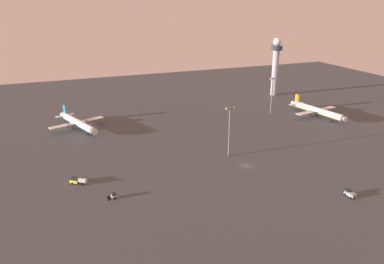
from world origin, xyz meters
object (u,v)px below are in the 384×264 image
at_px(baggage_tractor, 350,194).
at_px(apron_light_west, 272,93).
at_px(fuel_truck, 78,180).
at_px(control_tower, 276,63).
at_px(airplane_mid_apron, 77,123).
at_px(pushback_tug, 114,196).
at_px(airplane_near_gate, 317,111).
at_px(apron_light_east, 230,128).

bearing_deg(baggage_tractor, apron_light_west, 71.90).
height_order(fuel_truck, baggage_tractor, fuel_truck).
relative_size(control_tower, baggage_tractor, 9.64).
bearing_deg(fuel_truck, baggage_tractor, -82.13).
height_order(airplane_mid_apron, apron_light_west, apron_light_west).
xyz_separation_m(baggage_tractor, pushback_tug, (-77.91, 29.47, -0.11)).
height_order(control_tower, airplane_near_gate, control_tower).
height_order(control_tower, airplane_mid_apron, control_tower).
xyz_separation_m(control_tower, baggage_tractor, (-56.50, -135.23, -22.05)).
bearing_deg(fuel_truck, control_tower, -23.13).
distance_m(control_tower, airplane_near_gate, 57.97).
height_order(baggage_tractor, apron_light_east, apron_light_east).
xyz_separation_m(control_tower, fuel_truck, (-144.81, -89.89, -21.86)).
height_order(apron_light_west, apron_light_east, apron_light_east).
distance_m(baggage_tractor, apron_light_east, 54.91).
relative_size(airplane_mid_apron, apron_light_west, 1.70).
relative_size(baggage_tractor, apron_light_west, 0.19).
bearing_deg(airplane_mid_apron, pushback_tug, 73.37).
bearing_deg(apron_light_west, fuel_truck, -156.48).
bearing_deg(airplane_mid_apron, baggage_tractor, 107.15).
bearing_deg(airplane_mid_apron, apron_light_east, 114.02).
relative_size(airplane_near_gate, apron_light_east, 1.74).
xyz_separation_m(fuel_truck, pushback_tug, (10.41, -15.87, -0.30)).
xyz_separation_m(airplane_mid_apron, pushback_tug, (4.41, -80.05, -2.68)).
bearing_deg(pushback_tug, fuel_truck, -150.25).
xyz_separation_m(airplane_mid_apron, baggage_tractor, (82.32, -109.52, -2.57)).
bearing_deg(pushback_tug, apron_light_east, 105.49).
xyz_separation_m(airplane_near_gate, airplane_mid_apron, (-133.09, 28.61, -0.06)).
distance_m(baggage_tractor, apron_light_west, 101.56).
xyz_separation_m(airplane_mid_apron, fuel_truck, (-6.00, -64.18, -2.38)).
distance_m(airplane_mid_apron, apron_light_east, 85.49).
distance_m(airplane_mid_apron, fuel_truck, 64.51).
bearing_deg(pushback_tug, airplane_near_gate, 108.29).
distance_m(airplane_mid_apron, baggage_tractor, 137.03).
bearing_deg(airplane_near_gate, fuel_truck, 4.11).
relative_size(airplane_mid_apron, pushback_tug, 11.76).
bearing_deg(control_tower, baggage_tractor, -112.68).
bearing_deg(apron_light_west, airplane_near_gate, -36.07).
xyz_separation_m(pushback_tug, apron_light_east, (54.41, 18.72, 12.00)).
height_order(airplane_near_gate, fuel_truck, airplane_near_gate).
height_order(airplane_mid_apron, pushback_tug, airplane_mid_apron).
height_order(fuel_truck, apron_light_west, apron_light_west).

